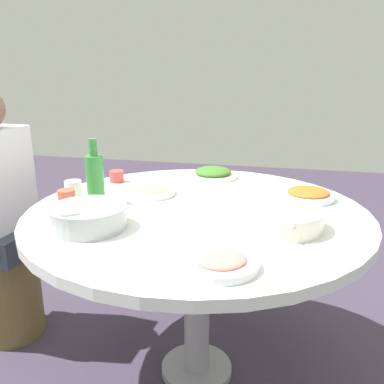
# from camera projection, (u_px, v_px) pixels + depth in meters

# --- Properties ---
(ground) EXTENTS (8.00, 8.00, 0.00)m
(ground) POSITION_uv_depth(u_px,v_px,m) (197.00, 371.00, 1.82)
(ground) COLOR #3C3345
(round_dining_table) EXTENTS (1.31, 1.31, 0.75)m
(round_dining_table) POSITION_uv_depth(u_px,v_px,m) (197.00, 229.00, 1.63)
(round_dining_table) COLOR #99999E
(round_dining_table) RESTS_ON ground
(rice_bowl) EXTENTS (0.26, 0.26, 0.09)m
(rice_bowl) POSITION_uv_depth(u_px,v_px,m) (88.00, 216.00, 1.41)
(rice_bowl) COLOR #B2B5BA
(rice_bowl) RESTS_ON round_dining_table
(soup_bowl) EXTENTS (0.29, 0.27, 0.07)m
(soup_bowl) POSITION_uv_depth(u_px,v_px,m) (284.00, 219.00, 1.41)
(soup_bowl) COLOR white
(soup_bowl) RESTS_ON round_dining_table
(dish_greens) EXTENTS (0.23, 0.23, 0.05)m
(dish_greens) POSITION_uv_depth(u_px,v_px,m) (213.00, 174.00, 2.05)
(dish_greens) COLOR white
(dish_greens) RESTS_ON round_dining_table
(dish_shrimp) EXTENTS (0.22, 0.22, 0.04)m
(dish_shrimp) POSITION_uv_depth(u_px,v_px,m) (221.00, 262.00, 1.14)
(dish_shrimp) COLOR silver
(dish_shrimp) RESTS_ON round_dining_table
(dish_noodles) EXTENTS (0.20, 0.20, 0.04)m
(dish_noodles) POSITION_uv_depth(u_px,v_px,m) (152.00, 191.00, 1.78)
(dish_noodles) COLOR white
(dish_noodles) RESTS_ON round_dining_table
(dish_stirfry) EXTENTS (0.22, 0.22, 0.05)m
(dish_stirfry) POSITION_uv_depth(u_px,v_px,m) (308.00, 194.00, 1.72)
(dish_stirfry) COLOR silver
(dish_stirfry) RESTS_ON round_dining_table
(green_bottle) EXTENTS (0.07, 0.07, 0.26)m
(green_bottle) POSITION_uv_depth(u_px,v_px,m) (95.00, 178.00, 1.65)
(green_bottle) COLOR #348B39
(green_bottle) RESTS_ON round_dining_table
(tea_cup_near) EXTENTS (0.07, 0.07, 0.07)m
(tea_cup_near) POSITION_uv_depth(u_px,v_px,m) (73.00, 189.00, 1.75)
(tea_cup_near) COLOR white
(tea_cup_near) RESTS_ON round_dining_table
(tea_cup_far) EXTENTS (0.07, 0.07, 0.06)m
(tea_cup_far) POSITION_uv_depth(u_px,v_px,m) (117.00, 176.00, 1.98)
(tea_cup_far) COLOR #BF4543
(tea_cup_far) RESTS_ON round_dining_table
(tea_cup_side) EXTENTS (0.07, 0.07, 0.07)m
(tea_cup_side) POSITION_uv_depth(u_px,v_px,m) (67.00, 199.00, 1.62)
(tea_cup_side) COLOR #CB533B
(tea_cup_side) RESTS_ON round_dining_table
(stool_for_diner_left) EXTENTS (0.31, 0.31, 0.44)m
(stool_for_diner_left) POSITION_uv_depth(u_px,v_px,m) (8.00, 292.00, 2.03)
(stool_for_diner_left) COLOR brown
(stool_for_diner_left) RESTS_ON ground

